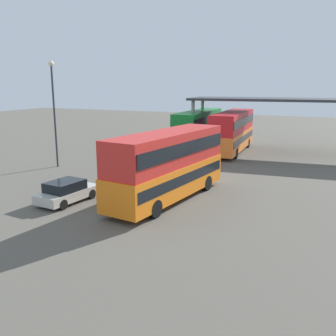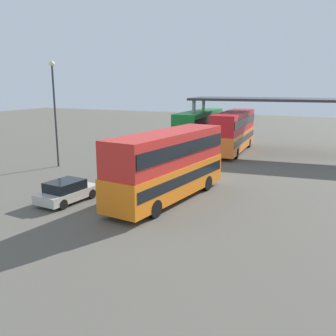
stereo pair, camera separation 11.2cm
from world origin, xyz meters
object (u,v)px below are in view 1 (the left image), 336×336
Objects in this scene: double_decker_main at (168,163)px; double_decker_mid_row at (233,130)px; lamppost_tall at (54,103)px; parked_hatchback at (67,191)px; double_decker_near_canopy at (198,128)px.

double_decker_main is 17.97m from double_decker_mid_row.
lamppost_tall is (-11.92, -13.28, 3.18)m from double_decker_mid_row.
parked_hatchback is 22.18m from double_decker_near_canopy.
lamppost_tall is at bearing 49.02° from parked_hatchback.
double_decker_main is 2.54× the size of parked_hatchback.
double_decker_main reaches higher than double_decker_mid_row.
double_decker_near_canopy is 0.98× the size of double_decker_mid_row.
parked_hatchback is 0.37× the size of double_decker_near_canopy.
lamppost_tall is (-7.73, -14.39, 3.24)m from double_decker_near_canopy.
lamppost_tall reaches higher than double_decker_near_canopy.
double_decker_near_canopy is at bearing 4.52° from parked_hatchback.
parked_hatchback is 21.57m from double_decker_mid_row.
double_decker_near_canopy is at bearing 61.77° from lamppost_tall.
double_decker_main is 13.86m from lamppost_tall.
double_decker_main is 6.36m from parked_hatchback.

